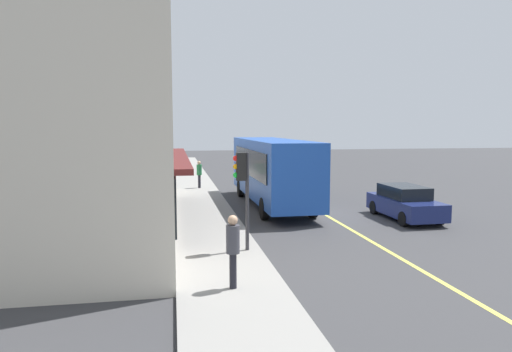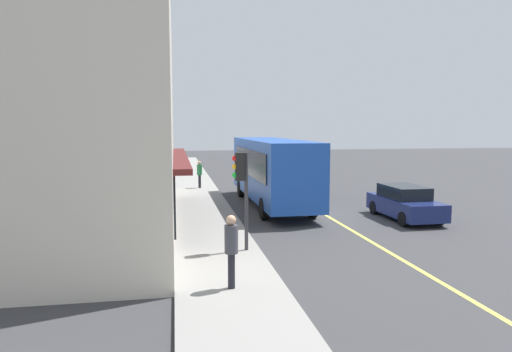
{
  "view_description": "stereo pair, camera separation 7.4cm",
  "coord_description": "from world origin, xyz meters",
  "px_view_note": "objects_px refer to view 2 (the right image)",
  "views": [
    {
      "loc": [
        -20.82,
        7.08,
        4.18
      ],
      "look_at": [
        2.79,
        2.82,
        1.6
      ],
      "focal_mm": 32.33,
      "sensor_mm": 36.0,
      "label": 1
    },
    {
      "loc": [
        -20.83,
        7.0,
        4.18
      ],
      "look_at": [
        2.79,
        2.82,
        1.6
      ],
      "focal_mm": 32.33,
      "sensor_mm": 36.0,
      "label": 2
    }
  ],
  "objects_px": {
    "pedestrian_waiting": "(231,244)",
    "car_navy": "(405,203)",
    "traffic_light": "(241,178)",
    "bus": "(272,168)",
    "pedestrian_mid_block": "(200,172)"
  },
  "relations": [
    {
      "from": "pedestrian_waiting",
      "to": "car_navy",
      "type": "bearing_deg",
      "value": -48.09
    },
    {
      "from": "traffic_light",
      "to": "pedestrian_waiting",
      "type": "relative_size",
      "value": 1.72
    },
    {
      "from": "bus",
      "to": "car_navy",
      "type": "height_order",
      "value": "bus"
    },
    {
      "from": "bus",
      "to": "pedestrian_mid_block",
      "type": "height_order",
      "value": "bus"
    },
    {
      "from": "bus",
      "to": "pedestrian_waiting",
      "type": "height_order",
      "value": "bus"
    },
    {
      "from": "traffic_light",
      "to": "car_navy",
      "type": "xyz_separation_m",
      "value": [
        4.47,
        -8.1,
        -1.79
      ]
    },
    {
      "from": "pedestrian_mid_block",
      "to": "pedestrian_waiting",
      "type": "xyz_separation_m",
      "value": [
        -19.23,
        0.25,
        0.05
      ]
    },
    {
      "from": "bus",
      "to": "car_navy",
      "type": "relative_size",
      "value": 2.58
    },
    {
      "from": "bus",
      "to": "pedestrian_waiting",
      "type": "xyz_separation_m",
      "value": [
        -12.55,
        3.69,
        -0.71
      ]
    },
    {
      "from": "traffic_light",
      "to": "pedestrian_waiting",
      "type": "xyz_separation_m",
      "value": [
        -3.49,
        0.77,
        -1.26
      ]
    },
    {
      "from": "bus",
      "to": "car_navy",
      "type": "bearing_deg",
      "value": -131.54
    },
    {
      "from": "traffic_light",
      "to": "pedestrian_mid_block",
      "type": "height_order",
      "value": "traffic_light"
    },
    {
      "from": "pedestrian_mid_block",
      "to": "car_navy",
      "type": "bearing_deg",
      "value": -142.59
    },
    {
      "from": "pedestrian_waiting",
      "to": "bus",
      "type": "bearing_deg",
      "value": -16.37
    },
    {
      "from": "car_navy",
      "to": "pedestrian_waiting",
      "type": "distance_m",
      "value": 11.93
    }
  ]
}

